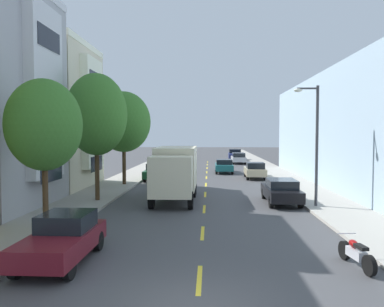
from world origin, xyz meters
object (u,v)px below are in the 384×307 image
Objects in this scene: street_lamp at (314,136)px; parked_sedan_black at (281,191)px; parked_wagon_silver at (238,158)px; parked_hatchback_burgundy at (63,238)px; street_tree_third at (124,122)px; parked_pickup_navy at (235,155)px; parked_suv_charcoal at (166,164)px; parked_pickup_white at (170,161)px; parked_wagon_forest at (157,171)px; street_tree_second at (96,115)px; parked_motorcycle at (356,254)px; parked_hatchback_champagne at (255,170)px; street_tree_nearest at (44,125)px; moving_teal_sedan at (224,166)px; parked_sedan_orange at (181,154)px; delivery_box_truck at (175,170)px.

parked_sedan_black is (-1.47, 1.44, -3.19)m from street_lamp.
parked_wagon_silver is 1.17× the size of parked_hatchback_burgundy.
street_tree_third is 18.33m from parked_hatchback_burgundy.
parked_suv_charcoal reaches higher than parked_pickup_navy.
parked_pickup_white is 16.00m from parked_pickup_navy.
parked_sedan_black is (8.83, -11.01, -0.05)m from parked_wagon_forest.
parked_sedan_black is at bearing -89.59° from parked_pickup_navy.
parked_pickup_navy is (10.62, 36.10, -4.38)m from street_tree_second.
parked_pickup_white is 1.18× the size of parked_sedan_black.
street_tree_third reaches higher than parked_motorcycle.
street_tree_nearest is at bearing -118.80° from parked_hatchback_champagne.
moving_teal_sedan is (6.04, 0.70, -0.24)m from parked_suv_charcoal.
parked_sedan_orange is at bearing 87.08° from street_tree_second.
parked_hatchback_burgundy is (-8.85, -10.65, 0.01)m from parked_sedan_black.
street_lamp is 10.00m from parked_motorcycle.
street_tree_nearest reaches higher than moving_teal_sedan.
parked_suv_charcoal reaches higher than parked_hatchback_burgundy.
parked_suv_charcoal is (-8.72, 16.82, 0.24)m from parked_sedan_black.
parked_motorcycle is at bearing -79.79° from parked_sedan_orange.
street_tree_third reaches higher than street_tree_nearest.
parked_hatchback_champagne is 0.89× the size of parked_sedan_black.
delivery_box_truck is at bearing -83.12° from parked_pickup_white.
street_tree_nearest is 0.82× the size of street_tree_second.
delivery_box_truck is 6.42m from parked_sedan_black.
moving_teal_sedan is at bearing 46.63° from parked_wagon_forest.
street_tree_second reaches higher than moving_teal_sedan.
parked_suv_charcoal is 27.47m from parked_hatchback_burgundy.
parked_sedan_orange is (-0.01, 28.86, -0.05)m from parked_wagon_forest.
street_tree_nearest reaches higher than parked_sedan_black.
street_tree_nearest is at bearing 162.76° from parked_motorcycle.
parked_pickup_navy reaches higher than parked_hatchback_champagne.
delivery_box_truck is at bearing -99.70° from parked_pickup_navy.
parked_sedan_black is at bearing -7.23° from delivery_box_truck.
parked_suv_charcoal is at bearing -88.17° from parked_pickup_white.
street_tree_third is 1.36× the size of parked_pickup_white.
street_tree_third is at bearing -93.56° from parked_sedan_orange.
delivery_box_truck is at bearing 119.63° from parked_motorcycle.
parked_hatchback_burgundy is at bearing -102.36° from moving_teal_sedan.
parked_hatchback_champagne is at bearing 49.18° from street_tree_second.
parked_pickup_white is 1.11× the size of parked_suv_charcoal.
parked_pickup_white is at bearing 141.12° from moving_teal_sedan.
street_lamp is at bearing -6.22° from street_tree_second.
street_lamp is 3.80m from parked_sedan_black.
parked_hatchback_burgundy is at bearing -101.95° from parked_wagon_silver.
street_tree_third is at bearing 145.41° from street_lamp.
street_tree_third is 31.11m from parked_pickup_navy.
parked_sedan_orange is at bearing 102.50° from parked_sedan_black.
parked_wagon_silver and parked_hatchback_champagne have the same top height.
street_lamp is 1.63× the size of parked_hatchback_burgundy.
parked_pickup_navy is 2.61× the size of parked_motorcycle.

